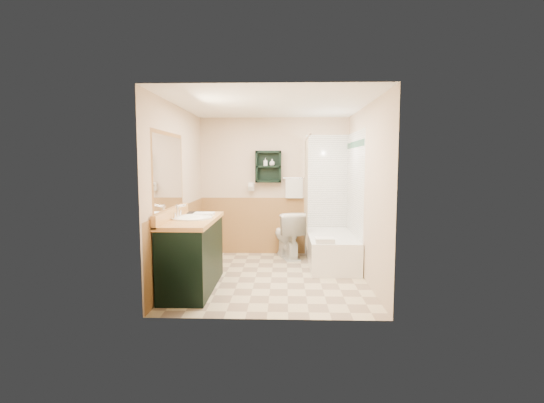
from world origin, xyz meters
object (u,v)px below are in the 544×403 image
at_px(wall_shelf, 268,167).
at_px(vanity_book, 187,205).
at_px(soap_bottle_a, 265,164).
at_px(vanity, 193,254).
at_px(bathtub, 331,250).
at_px(hair_dryer, 251,187).
at_px(toilet, 288,235).
at_px(soap_bottle_b, 272,163).

bearing_deg(wall_shelf, vanity_book, -125.38).
distance_m(vanity_book, soap_bottle_a, 1.88).
bearing_deg(vanity, bathtub, 32.95).
bearing_deg(bathtub, wall_shelf, 146.29).
bearing_deg(vanity, wall_shelf, 65.10).
relative_size(wall_shelf, soap_bottle_a, 4.06).
distance_m(vanity, soap_bottle_a, 2.39).
distance_m(hair_dryer, bathtub, 1.78).
height_order(toilet, soap_bottle_b, soap_bottle_b).
bearing_deg(soap_bottle_b, soap_bottle_a, 180.00).
height_order(vanity, toilet, vanity).
bearing_deg(soap_bottle_a, toilet, -27.19).
relative_size(wall_shelf, vanity_book, 2.29).
height_order(bathtub, soap_bottle_b, soap_bottle_b).
xyz_separation_m(bathtub, soap_bottle_b, (-0.96, 0.68, 1.37)).
bearing_deg(wall_shelf, soap_bottle_b, -4.40).
bearing_deg(soap_bottle_b, vanity, -116.53).
bearing_deg(toilet, soap_bottle_a, -44.28).
bearing_deg(wall_shelf, bathtub, -33.71).
relative_size(wall_shelf, bathtub, 0.37).
xyz_separation_m(toilet, soap_bottle_a, (-0.39, 0.20, 1.20)).
bearing_deg(toilet, bathtub, 127.93).
bearing_deg(hair_dryer, soap_bottle_b, -4.70).
relative_size(vanity, vanity_book, 6.01).
relative_size(toilet, soap_bottle_a, 5.90).
height_order(bathtub, vanity_book, vanity_book).
bearing_deg(soap_bottle_a, bathtub, -32.27).
height_order(vanity, vanity_book, vanity_book).
height_order(hair_dryer, soap_bottle_a, soap_bottle_a).
bearing_deg(bathtub, soap_bottle_b, 144.74).
bearing_deg(wall_shelf, vanity, -114.90).
distance_m(toilet, soap_bottle_a, 1.28).
xyz_separation_m(toilet, soap_bottle_b, (-0.28, 0.20, 1.22)).
height_order(hair_dryer, soap_bottle_b, soap_bottle_b).
bearing_deg(vanity_book, toilet, 36.53).
relative_size(wall_shelf, toilet, 0.69).
bearing_deg(vanity, soap_bottle_a, 66.28).
distance_m(soap_bottle_a, soap_bottle_b, 0.12).
bearing_deg(soap_bottle_a, vanity_book, -124.18).
bearing_deg(bathtub, vanity, -147.05).
distance_m(toilet, soap_bottle_b, 1.27).
bearing_deg(vanity_book, wall_shelf, 48.69).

